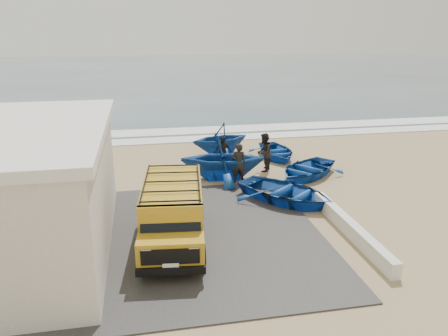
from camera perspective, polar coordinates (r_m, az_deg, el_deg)
ground at (r=17.86m, az=-2.90°, el=-5.89°), size 160.00×160.00×0.00m
slab at (r=15.91m, az=-9.11°, el=-9.17°), size 12.00×10.00×0.05m
ocean at (r=72.56m, az=-9.27°, el=12.16°), size 180.00×88.00×0.01m
surf_line at (r=29.16m, az=-6.22°, el=3.67°), size 180.00×1.60×0.06m
surf_wash at (r=31.59m, az=-6.61°, el=4.76°), size 180.00×2.20×0.04m
parapet at (r=16.55m, az=16.20°, el=-7.62°), size 0.35×6.00×0.55m
van at (r=15.17m, az=-6.72°, el=-5.59°), size 2.55×5.34×2.21m
boat_near_left at (r=18.93m, az=8.06°, el=-3.13°), size 5.20×5.37×0.91m
boat_near_right at (r=22.24m, az=10.73°, el=-0.13°), size 4.87×4.70×0.82m
boat_mid_left at (r=21.34m, az=-0.17°, el=1.28°), size 4.52×4.04×2.15m
boat_mid_right at (r=25.21m, az=6.79°, el=2.15°), size 2.73×3.73×0.75m
boat_far_left at (r=25.80m, az=-0.52°, el=3.90°), size 4.19×3.87×1.83m
fisherman_front at (r=20.87m, az=1.91°, el=0.61°), size 0.77×0.55×1.97m
fisherman_middle at (r=22.67m, az=5.25°, el=2.04°), size 1.15×1.23×2.02m
fisherman_back at (r=23.19m, az=-0.19°, el=2.08°), size 1.07×0.70×1.70m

